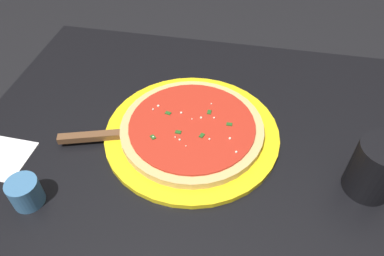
# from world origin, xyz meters

# --- Properties ---
(restaurant_table) EXTENTS (1.02, 0.72, 0.72)m
(restaurant_table) POSITION_xyz_m (0.00, 0.00, 0.58)
(restaurant_table) COLOR black
(restaurant_table) RESTS_ON ground_plane
(serving_plate) EXTENTS (0.37, 0.37, 0.01)m
(serving_plate) POSITION_xyz_m (-0.04, -0.01, 0.73)
(serving_plate) COLOR yellow
(serving_plate) RESTS_ON restaurant_table
(pizza) EXTENTS (0.30, 0.30, 0.02)m
(pizza) POSITION_xyz_m (-0.04, -0.01, 0.74)
(pizza) COLOR #DBB26B
(pizza) RESTS_ON serving_plate
(pizza_server) EXTENTS (0.22, 0.11, 0.01)m
(pizza_server) POSITION_xyz_m (-0.21, -0.06, 0.74)
(pizza_server) COLOR silver
(pizza_server) RESTS_ON serving_plate
(cup_tall_drink) EXTENTS (0.09, 0.09, 0.11)m
(cup_tall_drink) POSITION_xyz_m (0.30, -0.08, 0.78)
(cup_tall_drink) COLOR black
(cup_tall_drink) RESTS_ON restaurant_table
(cup_small_sauce) EXTENTS (0.06, 0.06, 0.05)m
(cup_small_sauce) POSITION_xyz_m (-0.30, -0.23, 0.75)
(cup_small_sauce) COLOR teal
(cup_small_sauce) RESTS_ON restaurant_table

